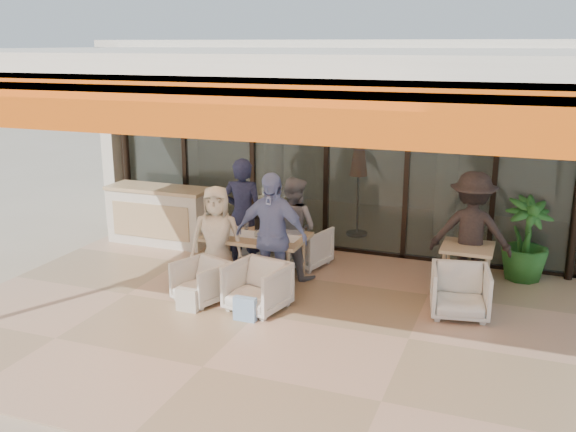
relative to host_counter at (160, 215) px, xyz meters
name	(u,v)px	position (x,y,z in m)	size (l,w,h in m)	color
ground	(257,316)	(2.86, -2.30, -0.53)	(70.00, 70.00, 0.00)	#C6B293
terrace_floor	(257,316)	(2.86, -2.30, -0.53)	(8.00, 6.00, 0.01)	tan
terrace_structure	(244,63)	(2.86, -2.56, 2.72)	(8.00, 6.00, 3.40)	silver
glass_storefront	(327,159)	(2.86, 0.70, 1.07)	(8.08, 0.10, 3.20)	#9EADA3
interior_block	(363,108)	(2.87, 3.02, 1.70)	(9.05, 3.62, 3.52)	silver
host_counter	(160,215)	(0.00, 0.00, 0.00)	(1.85, 0.65, 1.04)	silver
dining_table	(256,239)	(2.37, -1.16, 0.16)	(1.50, 0.90, 0.93)	tan
chair_far_left	(256,241)	(1.95, -0.21, -0.21)	(0.62, 0.58, 0.64)	silver
chair_far_right	(304,245)	(2.79, -0.21, -0.17)	(0.70, 0.66, 0.72)	silver
chair_near_left	(201,280)	(1.95, -2.11, -0.20)	(0.64, 0.59, 0.65)	silver
chair_near_right	(257,285)	(2.79, -2.11, -0.16)	(0.71, 0.67, 0.73)	silver
diner_navy	(243,215)	(1.95, -0.71, 0.37)	(0.65, 0.43, 1.79)	#181B36
diner_grey	(294,228)	(2.79, -0.71, 0.25)	(0.76, 0.59, 1.56)	slate
diner_cream	(217,239)	(1.95, -1.61, 0.24)	(0.75, 0.49, 1.54)	beige
diner_periwinkle	(271,236)	(2.79, -1.61, 0.37)	(1.05, 0.44, 1.80)	#798ECA
tote_bag_cream	(187,301)	(1.95, -2.51, -0.36)	(0.30, 0.10, 0.34)	silver
tote_bag_blue	(245,310)	(2.79, -2.51, -0.36)	(0.30, 0.10, 0.34)	#99BFD8
side_table	(467,253)	(5.33, -0.59, 0.11)	(0.70, 0.70, 0.74)	tan
side_chair	(460,289)	(5.33, -1.34, -0.16)	(0.72, 0.68, 0.75)	silver
standing_woman	(471,233)	(5.35, -0.38, 0.35)	(1.14, 0.65, 1.76)	black
potted_palm	(525,240)	(6.08, 0.35, 0.11)	(0.71, 0.71, 1.27)	#1E5919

